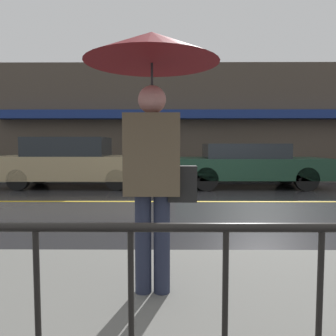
# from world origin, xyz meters

# --- Properties ---
(ground_plane) EXTENTS (80.00, 80.00, 0.00)m
(ground_plane) POSITION_xyz_m (0.00, 0.00, 0.00)
(ground_plane) COLOR #262628
(sidewalk_far) EXTENTS (28.00, 2.09, 0.10)m
(sidewalk_far) POSITION_xyz_m (0.00, 4.96, 0.05)
(sidewalk_far) COLOR slate
(sidewalk_far) RESTS_ON ground_plane
(lane_marking) EXTENTS (25.20, 0.12, 0.01)m
(lane_marking) POSITION_xyz_m (0.00, 0.00, 0.00)
(lane_marking) COLOR gold
(lane_marking) RESTS_ON ground_plane
(building_storefront) EXTENTS (28.00, 0.85, 4.77)m
(building_storefront) POSITION_xyz_m (0.00, 6.13, 2.40)
(building_storefront) COLOR #4C4238
(building_storefront) RESTS_ON ground_plane
(pedestrian) EXTENTS (1.11, 1.11, 2.18)m
(pedestrian) POSITION_xyz_m (-1.45, -5.04, 1.83)
(pedestrian) COLOR #23283D
(pedestrian) RESTS_ON sidewalk_near
(car_tan) EXTENTS (4.74, 1.83, 1.60)m
(car_tan) POSITION_xyz_m (-4.42, 2.70, 0.80)
(car_tan) COLOR tan
(car_tan) RESTS_ON ground_plane
(car_dark_green) EXTENTS (4.76, 1.95, 1.40)m
(car_dark_green) POSITION_xyz_m (1.19, 2.70, 0.74)
(car_dark_green) COLOR #193828
(car_dark_green) RESTS_ON ground_plane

